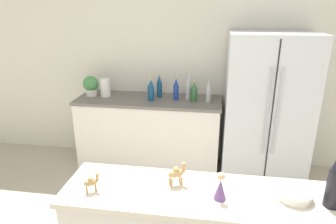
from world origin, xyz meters
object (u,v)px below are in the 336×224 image
(back_bottle_2, at_px, (208,91))
(back_bottle_6, at_px, (159,86))
(wine_bottle, at_px, (336,180))
(back_bottle_4, at_px, (176,89))
(paper_towel_roll, at_px, (105,88))
(back_bottle_1, at_px, (151,90))
(camel_figurine, at_px, (177,173))
(refrigerator, at_px, (266,109))
(wise_man_figurine_crimson, at_px, (220,188))
(back_bottle_3, at_px, (150,86))
(back_bottle_5, at_px, (188,86))
(potted_plant, at_px, (91,85))
(camel_figurine_second, at_px, (91,182))
(fruit_bowl, at_px, (294,194))
(back_bottle_0, at_px, (194,92))

(back_bottle_2, bearing_deg, back_bottle_6, 169.21)
(wine_bottle, bearing_deg, back_bottle_4, 118.86)
(paper_towel_roll, distance_m, back_bottle_1, 0.60)
(camel_figurine, bearing_deg, back_bottle_6, 103.08)
(refrigerator, relative_size, paper_towel_roll, 7.72)
(back_bottle_6, height_order, camel_figurine, back_bottle_6)
(wine_bottle, height_order, wise_man_figurine_crimson, wine_bottle)
(back_bottle_3, distance_m, back_bottle_5, 0.48)
(potted_plant, relative_size, paper_towel_roll, 1.12)
(refrigerator, xyz_separation_m, wine_bottle, (0.04, -1.91, 0.27))
(paper_towel_roll, height_order, back_bottle_2, back_bottle_2)
(back_bottle_4, distance_m, wise_man_figurine_crimson, 2.07)
(back_bottle_2, xyz_separation_m, back_bottle_5, (-0.24, 0.08, 0.03))
(potted_plant, height_order, back_bottle_6, back_bottle_6)
(back_bottle_1, distance_m, back_bottle_3, 0.17)
(potted_plant, xyz_separation_m, back_bottle_3, (0.74, 0.07, -0.00))
(camel_figurine_second, bearing_deg, paper_towel_roll, 107.80)
(back_bottle_4, relative_size, fruit_bowl, 1.40)
(back_bottle_0, bearing_deg, wise_man_figurine_crimson, -81.96)
(back_bottle_6, distance_m, fruit_bowl, 2.32)
(back_bottle_0, height_order, wine_bottle, wine_bottle)
(back_bottle_2, bearing_deg, fruit_bowl, -74.72)
(back_bottle_1, height_order, fruit_bowl, back_bottle_1)
(back_bottle_0, height_order, back_bottle_4, back_bottle_4)
(back_bottle_2, height_order, back_bottle_5, back_bottle_5)
(back_bottle_2, height_order, camel_figurine, back_bottle_2)
(paper_towel_roll, bearing_deg, wise_man_figurine_crimson, -55.41)
(back_bottle_5, relative_size, fruit_bowl, 1.67)
(wise_man_figurine_crimson, bearing_deg, back_bottle_0, 98.04)
(refrigerator, height_order, back_bottle_2, refrigerator)
(paper_towel_roll, height_order, back_bottle_1, back_bottle_1)
(back_bottle_0, height_order, camel_figurine, back_bottle_0)
(camel_figurine, bearing_deg, paper_towel_roll, 120.67)
(back_bottle_5, xyz_separation_m, fruit_bowl, (0.76, -1.99, -0.07))
(wine_bottle, bearing_deg, back_bottle_1, 126.03)
(back_bottle_1, height_order, wise_man_figurine_crimson, back_bottle_1)
(refrigerator, xyz_separation_m, wise_man_figurine_crimson, (-0.55, -1.94, 0.18))
(potted_plant, height_order, wine_bottle, wine_bottle)
(fruit_bowl, bearing_deg, wise_man_figurine_crimson, -170.73)
(back_bottle_4, bearing_deg, camel_figurine, -82.70)
(back_bottle_3, bearing_deg, wise_man_figurine_crimson, -68.19)
(fruit_bowl, height_order, wise_man_figurine_crimson, wise_man_figurine_crimson)
(fruit_bowl, relative_size, wise_man_figurine_crimson, 1.18)
(back_bottle_2, bearing_deg, wine_bottle, -70.15)
(back_bottle_4, xyz_separation_m, camel_figurine, (0.24, -1.90, 0.01))
(fruit_bowl, bearing_deg, potted_plant, 135.53)
(back_bottle_4, bearing_deg, back_bottle_6, 158.49)
(back_bottle_6, xyz_separation_m, fruit_bowl, (1.13, -2.02, -0.05))
(back_bottle_1, relative_size, back_bottle_4, 0.98)
(refrigerator, relative_size, camel_figurine, 11.92)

